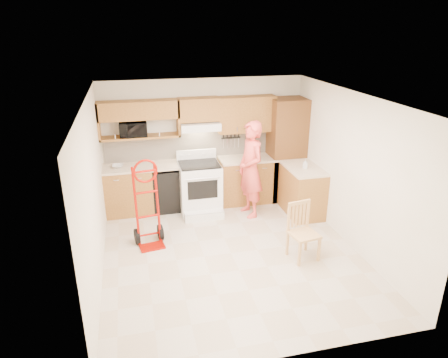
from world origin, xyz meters
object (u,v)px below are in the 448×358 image
object	(u,v)px
microwave	(133,129)
hand_truck	(148,208)
range	(200,184)
dining_chair	(304,232)
person	(251,170)

from	to	relation	value
microwave	hand_truck	world-z (taller)	microwave
range	dining_chair	xyz separation A→B (m)	(1.26, -2.05, -0.12)
microwave	hand_truck	size ratio (longest dim) A/B	0.37
dining_chair	range	bearing A→B (deg)	112.16
hand_truck	dining_chair	xyz separation A→B (m)	(2.31, -0.97, -0.22)
microwave	person	distance (m)	2.33
hand_truck	microwave	bearing A→B (deg)	85.95
hand_truck	dining_chair	world-z (taller)	hand_truck
range	hand_truck	size ratio (longest dim) A/B	0.85
range	dining_chair	distance (m)	2.41
microwave	dining_chair	world-z (taller)	microwave
range	person	world-z (taller)	person
microwave	person	world-z (taller)	person
dining_chair	hand_truck	bearing A→B (deg)	147.65
person	hand_truck	world-z (taller)	person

